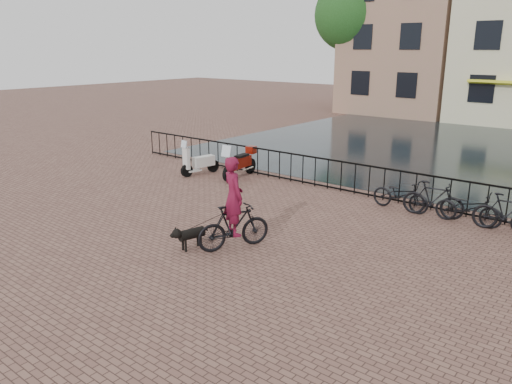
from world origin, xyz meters
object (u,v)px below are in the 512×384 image
Objects in this scene: cyclist at (234,209)px; motorcycle at (240,159)px; scooter at (200,156)px; dog at (192,237)px.

cyclist reaches higher than motorcycle.
scooter is at bearing -13.70° from cyclist.
dog is at bearing -35.54° from scooter.
dog is at bearing -65.30° from motorcycle.
scooter reaches higher than dog.
cyclist reaches higher than scooter.
cyclist is at bearing 55.35° from dog.
cyclist reaches higher than dog.
motorcycle is 1.24× the size of scooter.
dog is 0.61× the size of scooter.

